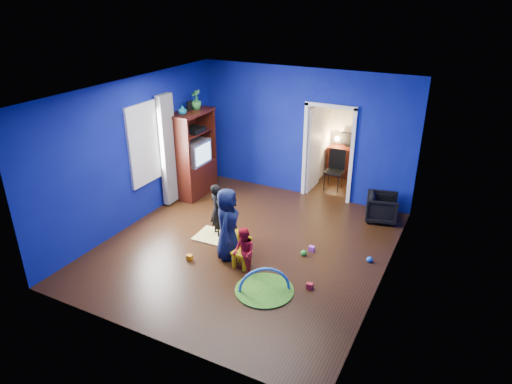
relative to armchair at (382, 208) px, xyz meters
The scene contains 33 objects.
floor 2.99m from the armchair, 132.29° to the right, with size 5.00×5.50×0.01m, color black.
ceiling 3.96m from the armchair, 132.29° to the right, with size 5.00×5.50×0.01m, color white.
wall_back 2.38m from the armchair, 164.63° to the left, with size 5.00×0.02×2.90m, color navy.
wall_front 5.46m from the armchair, 112.01° to the right, with size 5.00×0.02×2.90m, color navy.
wall_left 5.14m from the armchair, 153.95° to the right, with size 0.02×5.50×2.90m, color navy.
wall_right 2.54m from the armchair, 77.22° to the right, with size 0.02×5.50×2.90m, color navy.
alcove 2.22m from the armchair, 134.51° to the left, with size 1.00×1.75×2.50m, color silver, non-canonical shape.
armchair is the anchor object (origin of this frame).
child_black 3.41m from the armchair, 142.43° to the right, with size 0.39×0.26×1.08m, color black.
child_navy 3.42m from the armchair, 128.68° to the right, with size 0.65×0.42×1.32m, color #10163B.
toddler_red 3.42m from the armchair, 118.07° to the right, with size 0.42×0.33×0.87m, color #AD121D.
vase 4.65m from the armchair, 167.84° to the right, with size 0.19×0.19×0.20m, color #0C5964.
potted_plant 4.63m from the armchair, behind, with size 0.24×0.24×0.43m, color green.
tv_armoire 4.31m from the armchair, behind, with size 0.58×1.14×1.96m, color #3A0D09.
crt_tv 4.27m from the armchair, behind, with size 0.46×0.70×0.54m, color silver.
yellow_blanket 3.47m from the armchair, 141.12° to the right, with size 0.75×0.60×0.03m, color #F2E07A.
hopper_ball 3.24m from the armchair, 132.14° to the right, with size 0.42×0.42×0.42m, color yellow.
kid_chair 3.32m from the armchair, 121.98° to the right, with size 0.28×0.28×0.50m, color yellow.
play_mat 3.47m from the armchair, 108.43° to the right, with size 0.94×0.94×0.03m, color green.
toy_arch 3.47m from the armchair, 108.43° to the right, with size 0.84×0.84×0.05m, color #3F8CD8.
window_left 5.01m from the armchair, 157.59° to the right, with size 0.03×0.95×1.55m, color white.
curtain 4.66m from the armchair, 163.44° to the right, with size 0.14×0.42×2.40m, color slate.
doorway 1.69m from the armchair, 158.56° to the left, with size 1.16×0.10×2.10m, color white.
study_desk 2.49m from the armchair, 124.22° to the left, with size 0.88×0.44×0.75m, color #3D140A.
desk_monitor 2.67m from the armchair, 122.73° to the left, with size 0.40×0.05×0.32m, color black.
desk_lamp 2.78m from the armchair, 128.41° to the left, with size 0.14×0.14×0.14m, color #FFD88C.
folding_chair 1.79m from the armchair, 141.86° to the left, with size 0.40×0.40×0.92m, color black.
book_shelf 3.11m from the armchair, 122.85° to the left, with size 0.88×0.24×0.04m, color white.
toy_0 2.94m from the armchair, 99.24° to the right, with size 0.10×0.08×0.10m, color red.
toy_1 1.71m from the armchair, 83.54° to the right, with size 0.11×0.11×0.11m, color blue.
toy_2 4.08m from the armchair, 131.10° to the right, with size 0.10×0.08×0.10m, color #FF9B0D.
toy_3 2.23m from the armchair, 114.71° to the right, with size 0.11×0.11×0.11m, color green.
toy_4 2.01m from the armchair, 115.20° to the right, with size 0.10×0.08×0.10m, color #DD53D9.
Camera 1 is at (3.51, -6.48, 4.44)m, focal length 32.00 mm.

